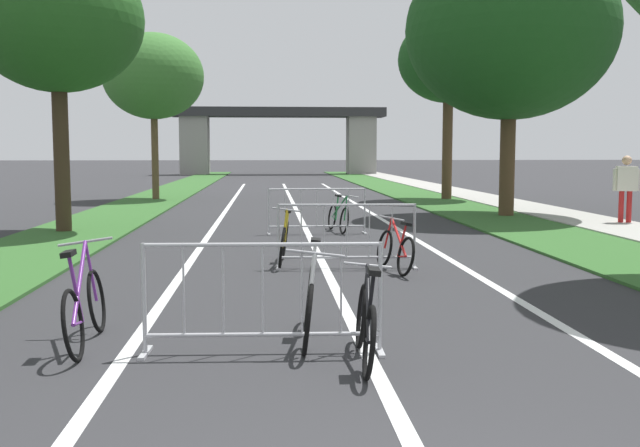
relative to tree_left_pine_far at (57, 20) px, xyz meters
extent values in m
cube|color=#2D5B26|center=(0.30, 13.45, -4.82)|extent=(2.49, 68.83, 0.05)
cube|color=#2D5B26|center=(10.99, 13.45, -4.82)|extent=(2.49, 68.83, 0.05)
cube|color=#9E9B93|center=(13.22, 13.45, -4.80)|extent=(1.97, 68.83, 0.08)
cube|color=silver|center=(5.65, 5.20, -4.84)|extent=(0.14, 39.82, 0.01)
cube|color=silver|center=(7.90, 5.20, -4.84)|extent=(0.14, 39.82, 0.01)
cube|color=silver|center=(3.39, 5.20, -4.84)|extent=(0.14, 39.82, 0.01)
cube|color=#2D2D30|center=(5.65, 42.18, 0.14)|extent=(17.08, 2.93, 0.72)
cube|color=gray|center=(-1.05, 42.18, -2.53)|extent=(2.20, 2.40, 4.62)
cube|color=gray|center=(12.34, 42.18, -2.53)|extent=(2.20, 2.40, 4.62)
cylinder|color=#3D2D1E|center=(0.00, 0.00, -3.14)|extent=(0.36, 0.36, 3.41)
ellipsoid|color=#23561E|center=(0.00, 0.00, 0.03)|extent=(3.89, 3.89, 3.30)
cylinder|color=brown|center=(0.42, 11.36, -3.20)|extent=(0.26, 0.26, 3.29)
ellipsoid|color=#38702D|center=(0.42, 11.36, -0.11)|extent=(3.83, 3.83, 3.25)
cylinder|color=#4C3823|center=(11.58, 3.31, -3.31)|extent=(0.43, 0.43, 3.07)
ellipsoid|color=#194719|center=(11.58, 3.31, 0.44)|extent=(5.90, 5.90, 5.02)
cylinder|color=#4C3823|center=(11.66, 10.71, -2.88)|extent=(0.39, 0.39, 3.92)
ellipsoid|color=#194719|center=(11.66, 10.71, 0.53)|extent=(3.87, 3.87, 3.29)
cylinder|color=#ADADB2|center=(3.57, -10.51, -4.32)|extent=(0.04, 0.04, 1.05)
cube|color=#ADADB2|center=(3.57, -10.51, -4.83)|extent=(0.08, 0.44, 0.03)
cylinder|color=#ADADB2|center=(5.77, -10.58, -4.32)|extent=(0.04, 0.04, 1.05)
cube|color=#ADADB2|center=(5.77, -10.58, -4.83)|extent=(0.08, 0.44, 0.03)
cylinder|color=#ADADB2|center=(4.67, -10.55, -3.81)|extent=(2.20, 0.12, 0.04)
cylinder|color=#ADADB2|center=(4.67, -10.55, -4.66)|extent=(2.20, 0.12, 0.04)
cylinder|color=#ADADB2|center=(3.94, -10.52, -4.23)|extent=(0.02, 0.02, 0.87)
cylinder|color=#ADADB2|center=(4.31, -10.53, -4.23)|extent=(0.02, 0.02, 0.87)
cylinder|color=#ADADB2|center=(4.67, -10.55, -4.23)|extent=(0.02, 0.02, 0.87)
cylinder|color=#ADADB2|center=(5.04, -10.56, -4.23)|extent=(0.02, 0.02, 0.87)
cylinder|color=#ADADB2|center=(5.40, -10.57, -4.23)|extent=(0.02, 0.02, 0.87)
cylinder|color=#ADADB2|center=(4.90, -5.56, -4.32)|extent=(0.04, 0.04, 1.05)
cube|color=#ADADB2|center=(4.90, -5.56, -4.83)|extent=(0.08, 0.44, 0.03)
cylinder|color=#ADADB2|center=(7.09, -5.66, -4.32)|extent=(0.04, 0.04, 1.05)
cube|color=#ADADB2|center=(7.09, -5.66, -4.83)|extent=(0.08, 0.44, 0.03)
cylinder|color=#ADADB2|center=(5.99, -5.61, -3.81)|extent=(2.20, 0.14, 0.04)
cylinder|color=#ADADB2|center=(5.99, -5.61, -4.66)|extent=(2.20, 0.14, 0.04)
cylinder|color=#ADADB2|center=(5.26, -5.57, -4.23)|extent=(0.02, 0.02, 0.87)
cylinder|color=#ADADB2|center=(5.63, -5.59, -4.23)|extent=(0.02, 0.02, 0.87)
cylinder|color=#ADADB2|center=(5.99, -5.61, -4.23)|extent=(0.02, 0.02, 0.87)
cylinder|color=#ADADB2|center=(6.36, -5.63, -4.23)|extent=(0.02, 0.02, 0.87)
cylinder|color=#ADADB2|center=(6.73, -5.64, -4.23)|extent=(0.02, 0.02, 0.87)
cylinder|color=#ADADB2|center=(4.75, -0.69, -4.32)|extent=(0.04, 0.04, 1.05)
cube|color=#ADADB2|center=(4.75, -0.69, -4.83)|extent=(0.07, 0.44, 0.03)
cylinder|color=#ADADB2|center=(6.95, -0.65, -4.32)|extent=(0.04, 0.04, 1.05)
cube|color=#ADADB2|center=(6.95, -0.65, -4.83)|extent=(0.07, 0.44, 0.03)
cylinder|color=#ADADB2|center=(5.85, -0.67, -3.81)|extent=(2.20, 0.08, 0.04)
cylinder|color=#ADADB2|center=(5.85, -0.67, -4.66)|extent=(2.20, 0.08, 0.04)
cylinder|color=#ADADB2|center=(5.12, -0.69, -4.23)|extent=(0.02, 0.02, 0.87)
cylinder|color=#ADADB2|center=(5.48, -0.68, -4.23)|extent=(0.02, 0.02, 0.87)
cylinder|color=#ADADB2|center=(5.85, -0.67, -4.23)|extent=(0.02, 0.02, 0.87)
cylinder|color=#ADADB2|center=(6.22, -0.67, -4.23)|extent=(0.02, 0.02, 0.87)
cylinder|color=#ADADB2|center=(6.58, -0.66, -4.23)|extent=(0.02, 0.02, 0.87)
torus|color=black|center=(6.28, 0.30, -4.54)|extent=(0.24, 0.63, 0.62)
torus|color=black|center=(6.46, -0.74, -4.54)|extent=(0.24, 0.63, 0.62)
cylinder|color=#1E7238|center=(6.41, -0.19, -4.25)|extent=(0.30, 1.00, 0.60)
cylinder|color=#1E7238|center=(6.37, 0.01, -4.30)|extent=(0.12, 0.14, 0.58)
cylinder|color=#1E7238|center=(6.31, 0.13, -4.56)|extent=(0.08, 0.34, 0.07)
cylinder|color=#1E7238|center=(6.50, -0.71, -4.25)|extent=(0.12, 0.11, 0.57)
cube|color=black|center=(6.40, 0.05, -4.01)|extent=(0.15, 0.25, 0.06)
cylinder|color=#99999E|center=(6.54, -0.68, -3.97)|extent=(0.54, 0.12, 0.11)
torus|color=black|center=(5.03, -4.53, -4.51)|extent=(0.18, 0.68, 0.68)
torus|color=black|center=(4.95, -5.57, -4.51)|extent=(0.18, 0.68, 0.68)
cylinder|color=gold|center=(5.03, -5.03, -4.20)|extent=(0.05, 1.02, 0.65)
cylinder|color=gold|center=(5.04, -4.83, -4.26)|extent=(0.13, 0.12, 0.59)
cylinder|color=gold|center=(5.01, -4.70, -4.53)|extent=(0.06, 0.34, 0.08)
cylinder|color=gold|center=(4.99, -5.55, -4.20)|extent=(0.12, 0.09, 0.62)
cube|color=black|center=(5.07, -4.80, -3.97)|extent=(0.12, 0.25, 0.06)
cylinder|color=#99999E|center=(5.03, -5.53, -3.89)|extent=(0.48, 0.06, 0.09)
torus|color=black|center=(5.16, -9.58, -4.51)|extent=(0.16, 0.68, 0.68)
torus|color=black|center=(5.09, -10.64, -4.51)|extent=(0.16, 0.68, 0.68)
cylinder|color=silver|center=(5.16, -10.09, -4.20)|extent=(0.04, 1.04, 0.65)
cylinder|color=silver|center=(5.17, -9.89, -4.21)|extent=(0.13, 0.12, 0.69)
cylinder|color=silver|center=(5.15, -9.75, -4.53)|extent=(0.06, 0.35, 0.08)
cylinder|color=silver|center=(5.12, -10.62, -4.20)|extent=(0.12, 0.09, 0.62)
cube|color=black|center=(5.21, -9.85, -3.87)|extent=(0.12, 0.25, 0.06)
cylinder|color=#99999E|center=(5.16, -10.60, -3.89)|extent=(0.55, 0.07, 0.09)
torus|color=black|center=(2.97, -10.70, -4.51)|extent=(0.16, 0.67, 0.67)
torus|color=black|center=(2.93, -9.61, -4.51)|extent=(0.16, 0.67, 0.67)
cylinder|color=#662884|center=(2.91, -10.18, -4.20)|extent=(0.17, 1.06, 0.66)
cylinder|color=#662884|center=(2.92, -10.39, -4.23)|extent=(0.14, 0.13, 0.67)
cylinder|color=#662884|center=(2.97, -10.52, -4.54)|extent=(0.03, 0.35, 0.08)
cylinder|color=#662884|center=(2.89, -9.63, -4.20)|extent=(0.13, 0.10, 0.64)
cube|color=black|center=(2.88, -10.43, -3.90)|extent=(0.11, 0.24, 0.06)
cylinder|color=#99999E|center=(2.85, -9.66, -3.88)|extent=(0.55, 0.05, 0.10)
torus|color=black|center=(6.80, -6.47, -4.54)|extent=(0.27, 0.63, 0.61)
torus|color=black|center=(6.63, -5.51, -4.54)|extent=(0.27, 0.63, 0.61)
cylinder|color=red|center=(6.77, -6.01, -4.29)|extent=(0.10, 0.95, 0.53)
cylinder|color=red|center=(6.79, -6.19, -4.33)|extent=(0.16, 0.10, 0.52)
cylinder|color=red|center=(6.77, -6.31, -4.56)|extent=(0.09, 0.31, 0.07)
cylinder|color=red|center=(6.68, -5.53, -4.29)|extent=(0.15, 0.07, 0.50)
cube|color=black|center=(6.85, -6.21, -4.07)|extent=(0.15, 0.26, 0.07)
cylinder|color=#99999E|center=(6.74, -5.54, -4.04)|extent=(0.43, 0.10, 0.11)
torus|color=black|center=(5.55, -11.41, -4.53)|extent=(0.15, 0.63, 0.63)
torus|color=black|center=(5.62, -10.43, -4.53)|extent=(0.15, 0.63, 0.63)
cylinder|color=black|center=(5.61, -10.95, -4.28)|extent=(0.15, 0.95, 0.54)
cylinder|color=black|center=(5.60, -11.13, -4.28)|extent=(0.11, 0.12, 0.61)
cylinder|color=black|center=(5.56, -11.25, -4.55)|extent=(0.04, 0.32, 0.07)
cylinder|color=black|center=(5.64, -10.46, -4.28)|extent=(0.09, 0.10, 0.51)
cube|color=black|center=(5.63, -11.17, -3.97)|extent=(0.12, 0.25, 0.06)
cylinder|color=#99999E|center=(5.66, -10.48, -4.03)|extent=(0.46, 0.06, 0.07)
cylinder|color=#B21E1E|center=(13.90, 0.67, -4.40)|extent=(0.13, 0.13, 0.88)
cylinder|color=#B21E1E|center=(13.72, 0.72, -4.40)|extent=(0.13, 0.13, 0.88)
cube|color=beige|center=(13.81, 0.70, -3.65)|extent=(0.54, 0.40, 0.63)
cylinder|color=beige|center=(14.07, 0.63, -3.68)|extent=(0.10, 0.10, 0.56)
cylinder|color=beige|center=(13.55, 0.76, -3.68)|extent=(0.10, 0.10, 0.56)
sphere|color=tan|center=(13.81, 0.70, -3.18)|extent=(0.24, 0.24, 0.24)
camera|label=1|loc=(4.72, -17.30, -2.95)|focal=41.16mm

